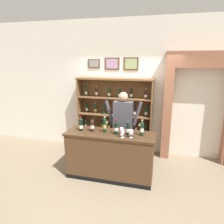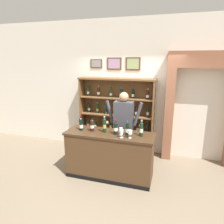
{
  "view_description": "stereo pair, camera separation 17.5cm",
  "coord_description": "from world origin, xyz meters",
  "px_view_note": "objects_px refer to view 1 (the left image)",
  "views": [
    {
      "loc": [
        0.88,
        -3.7,
        2.42
      ],
      "look_at": [
        -0.12,
        0.19,
        1.36
      ],
      "focal_mm": 32.57,
      "sensor_mm": 36.0,
      "label": 1
    },
    {
      "loc": [
        1.05,
        -3.66,
        2.42
      ],
      "look_at": [
        -0.12,
        0.19,
        1.36
      ],
      "focal_mm": 32.57,
      "sensor_mm": 36.0,
      "label": 2
    }
  ],
  "objects_px": {
    "tasting_bottle_bianco": "(105,125)",
    "wine_glass_right": "(131,132)",
    "tasting_counter": "(110,155)",
    "tasting_bottle_prosecco": "(116,128)",
    "tasting_bottle_vin_santo": "(81,124)",
    "wine_glass_spare": "(122,132)",
    "wine_glass_center": "(122,130)",
    "tasting_bottle_grappa": "(142,128)",
    "wine_shelf": "(115,113)",
    "tasting_bottle_riserva": "(128,128)",
    "shopkeeper": "(123,121)",
    "tasting_bottle_super_tuscan": "(92,125)"
  },
  "relations": [
    {
      "from": "tasting_bottle_riserva",
      "to": "tasting_bottle_grappa",
      "type": "bearing_deg",
      "value": 3.96
    },
    {
      "from": "wine_glass_center",
      "to": "tasting_bottle_grappa",
      "type": "bearing_deg",
      "value": 7.7
    },
    {
      "from": "wine_glass_center",
      "to": "wine_glass_right",
      "type": "xyz_separation_m",
      "value": [
        0.2,
        -0.1,
        0.01
      ]
    },
    {
      "from": "tasting_counter",
      "to": "shopkeeper",
      "type": "distance_m",
      "value": 0.8
    },
    {
      "from": "tasting_bottle_vin_santo",
      "to": "wine_glass_right",
      "type": "distance_m",
      "value": 1.08
    },
    {
      "from": "tasting_bottle_vin_santo",
      "to": "tasting_bottle_bianco",
      "type": "relative_size",
      "value": 0.93
    },
    {
      "from": "tasting_counter",
      "to": "wine_glass_right",
      "type": "relative_size",
      "value": 11.66
    },
    {
      "from": "tasting_bottle_bianco",
      "to": "tasting_bottle_prosecco",
      "type": "xyz_separation_m",
      "value": [
        0.25,
        -0.04,
        -0.02
      ]
    },
    {
      "from": "tasting_counter",
      "to": "tasting_bottle_vin_santo",
      "type": "bearing_deg",
      "value": -179.17
    },
    {
      "from": "tasting_bottle_prosecco",
      "to": "wine_glass_spare",
      "type": "height_order",
      "value": "tasting_bottle_prosecco"
    },
    {
      "from": "tasting_counter",
      "to": "wine_glass_center",
      "type": "bearing_deg",
      "value": -9.02
    },
    {
      "from": "tasting_bottle_riserva",
      "to": "tasting_bottle_grappa",
      "type": "relative_size",
      "value": 0.88
    },
    {
      "from": "tasting_bottle_vin_santo",
      "to": "tasting_bottle_riserva",
      "type": "distance_m",
      "value": 0.98
    },
    {
      "from": "shopkeeper",
      "to": "wine_glass_right",
      "type": "height_order",
      "value": "shopkeeper"
    },
    {
      "from": "wine_glass_center",
      "to": "wine_glass_spare",
      "type": "distance_m",
      "value": 0.14
    },
    {
      "from": "tasting_bottle_super_tuscan",
      "to": "tasting_bottle_prosecco",
      "type": "relative_size",
      "value": 0.89
    },
    {
      "from": "tasting_bottle_super_tuscan",
      "to": "tasting_counter",
      "type": "bearing_deg",
      "value": 0.52
    },
    {
      "from": "shopkeeper",
      "to": "wine_glass_right",
      "type": "xyz_separation_m",
      "value": [
        0.29,
        -0.67,
        0.01
      ]
    },
    {
      "from": "shopkeeper",
      "to": "tasting_bottle_prosecco",
      "type": "distance_m",
      "value": 0.56
    },
    {
      "from": "shopkeeper",
      "to": "wine_glass_right",
      "type": "bearing_deg",
      "value": -66.6
    },
    {
      "from": "tasting_bottle_prosecco",
      "to": "tasting_bottle_grappa",
      "type": "bearing_deg",
      "value": 4.88
    },
    {
      "from": "tasting_bottle_bianco",
      "to": "wine_shelf",
      "type": "bearing_deg",
      "value": 94.47
    },
    {
      "from": "tasting_bottle_bianco",
      "to": "wine_glass_center",
      "type": "height_order",
      "value": "tasting_bottle_bianco"
    },
    {
      "from": "tasting_counter",
      "to": "wine_glass_spare",
      "type": "bearing_deg",
      "value": -30.35
    },
    {
      "from": "tasting_bottle_grappa",
      "to": "shopkeeper",
      "type": "bearing_deg",
      "value": 132.66
    },
    {
      "from": "tasting_bottle_bianco",
      "to": "wine_glass_right",
      "type": "distance_m",
      "value": 0.58
    },
    {
      "from": "tasting_bottle_super_tuscan",
      "to": "tasting_bottle_bianco",
      "type": "bearing_deg",
      "value": 3.03
    },
    {
      "from": "shopkeeper",
      "to": "tasting_bottle_grappa",
      "type": "bearing_deg",
      "value": -47.34
    },
    {
      "from": "shopkeeper",
      "to": "tasting_counter",
      "type": "bearing_deg",
      "value": -106.55
    },
    {
      "from": "tasting_bottle_grappa",
      "to": "tasting_bottle_vin_santo",
      "type": "bearing_deg",
      "value": -178.99
    },
    {
      "from": "tasting_bottle_prosecco",
      "to": "wine_glass_right",
      "type": "relative_size",
      "value": 1.92
    },
    {
      "from": "tasting_bottle_bianco",
      "to": "wine_glass_spare",
      "type": "relative_size",
      "value": 2.14
    },
    {
      "from": "wine_shelf",
      "to": "tasting_bottle_prosecco",
      "type": "height_order",
      "value": "wine_shelf"
    },
    {
      "from": "shopkeeper",
      "to": "tasting_bottle_vin_santo",
      "type": "distance_m",
      "value": 0.95
    },
    {
      "from": "shopkeeper",
      "to": "wine_glass_center",
      "type": "height_order",
      "value": "shopkeeper"
    },
    {
      "from": "tasting_bottle_vin_santo",
      "to": "wine_glass_center",
      "type": "xyz_separation_m",
      "value": [
        0.87,
        -0.03,
        -0.03
      ]
    },
    {
      "from": "wine_glass_spare",
      "to": "wine_glass_right",
      "type": "bearing_deg",
      "value": 9.67
    },
    {
      "from": "wine_shelf",
      "to": "tasting_bottle_riserva",
      "type": "height_order",
      "value": "wine_shelf"
    },
    {
      "from": "tasting_bottle_vin_santo",
      "to": "tasting_bottle_riserva",
      "type": "bearing_deg",
      "value": 0.2
    },
    {
      "from": "tasting_bottle_bianco",
      "to": "tasting_bottle_prosecco",
      "type": "bearing_deg",
      "value": -9.28
    },
    {
      "from": "tasting_bottle_super_tuscan",
      "to": "wine_glass_center",
      "type": "xyz_separation_m",
      "value": [
        0.62,
        -0.04,
        -0.03
      ]
    },
    {
      "from": "tasting_counter",
      "to": "tasting_bottle_bianco",
      "type": "distance_m",
      "value": 0.65
    },
    {
      "from": "wine_glass_spare",
      "to": "wine_shelf",
      "type": "bearing_deg",
      "value": 109.3
    },
    {
      "from": "shopkeeper",
      "to": "wine_glass_right",
      "type": "relative_size",
      "value": 11.12
    },
    {
      "from": "tasting_bottle_super_tuscan",
      "to": "wine_glass_right",
      "type": "height_order",
      "value": "tasting_bottle_super_tuscan"
    },
    {
      "from": "tasting_bottle_prosecco",
      "to": "wine_glass_right",
      "type": "height_order",
      "value": "tasting_bottle_prosecco"
    },
    {
      "from": "tasting_counter",
      "to": "tasting_bottle_prosecco",
      "type": "relative_size",
      "value": 6.07
    },
    {
      "from": "tasting_bottle_vin_santo",
      "to": "wine_glass_spare",
      "type": "xyz_separation_m",
      "value": [
        0.91,
        -0.16,
        -0.03
      ]
    },
    {
      "from": "shopkeeper",
      "to": "tasting_bottle_prosecco",
      "type": "xyz_separation_m",
      "value": [
        -0.02,
        -0.56,
        0.04
      ]
    },
    {
      "from": "wine_shelf",
      "to": "tasting_bottle_super_tuscan",
      "type": "relative_size",
      "value": 7.35
    }
  ]
}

